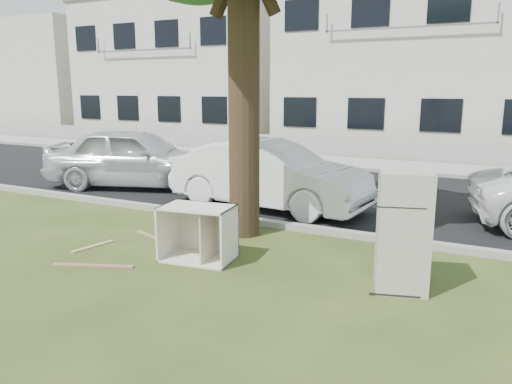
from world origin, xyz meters
The scene contains 16 objects.
ground centered at (0.00, 0.00, 0.00)m, with size 120.00×120.00×0.00m, color #303F16.
road centered at (0.00, 6.00, 0.01)m, with size 120.00×7.00×0.01m, color black.
kerb_near centered at (0.00, 2.45, 0.00)m, with size 120.00×0.18×0.12m, color gray.
kerb_far centered at (0.00, 9.55, 0.00)m, with size 120.00×0.18×0.12m, color gray.
sidewalk centered at (0.00, 11.00, 0.01)m, with size 120.00×2.80×0.01m, color gray.
low_wall centered at (0.00, 12.60, 0.35)m, with size 120.00×0.15×0.70m, color gray.
townhouse_left centered at (-12.00, 17.50, 3.52)m, with size 10.20×8.16×7.04m.
townhouse_center centered at (0.00, 17.50, 3.72)m, with size 11.22×8.16×7.44m.
filler_left centered at (-26.00, 18.00, 3.20)m, with size 16.00×9.00×6.40m, color beige.
fridge centered at (2.60, 0.54, 0.78)m, with size 0.65×0.60×1.57m, color #B8B5A6.
cabinet centered at (-0.38, 0.27, 0.42)m, with size 1.08×0.67×0.84m, color silver.
plank_a centered at (-1.60, -0.69, 0.01)m, with size 1.22×0.10×0.02m, color #966548.
plank_b centered at (-1.84, 0.92, 0.01)m, with size 0.81×0.08×0.02m, color #9A7150.
plank_c centered at (-2.29, 0.00, 0.01)m, with size 0.78×0.09×0.02m, color tan.
car_center centered at (-0.88, 3.81, 0.73)m, with size 1.55×4.45×1.47m, color white.
car_left centered at (-5.01, 4.32, 0.79)m, with size 1.86×4.63×1.58m, color silver.
Camera 1 is at (3.72, -5.80, 2.59)m, focal length 35.00 mm.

